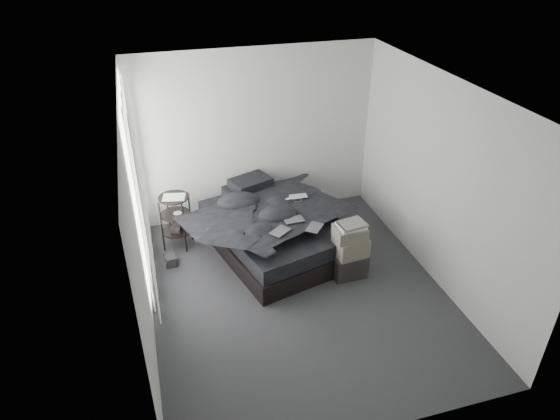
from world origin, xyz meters
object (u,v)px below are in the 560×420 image
object	(u,v)px
bed	(276,239)
box_lower	(348,264)
side_stand	(176,222)
laptop	(297,194)

from	to	relation	value
bed	box_lower	bearing A→B (deg)	-63.25
side_stand	laptop	bearing A→B (deg)	-10.72
side_stand	box_lower	xyz separation A→B (m)	(2.08, -1.32, -0.23)
laptop	side_stand	size ratio (longest dim) A/B	0.42
box_lower	laptop	bearing A→B (deg)	111.84
laptop	box_lower	distance (m)	1.23
bed	laptop	size ratio (longest dim) A/B	6.24
side_stand	box_lower	world-z (taller)	side_stand
laptop	box_lower	bearing A→B (deg)	-64.73
side_stand	bed	bearing A→B (deg)	-19.14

